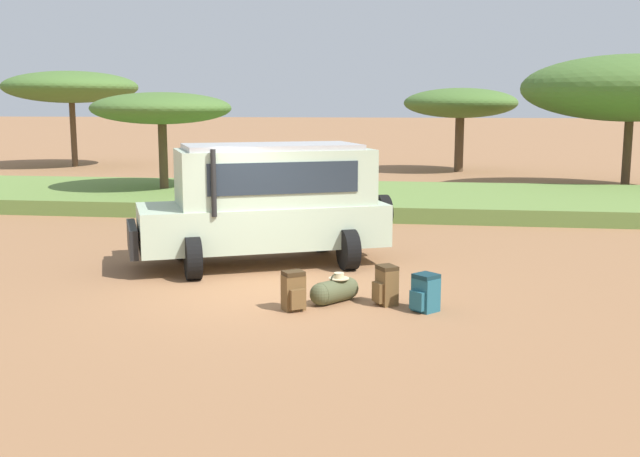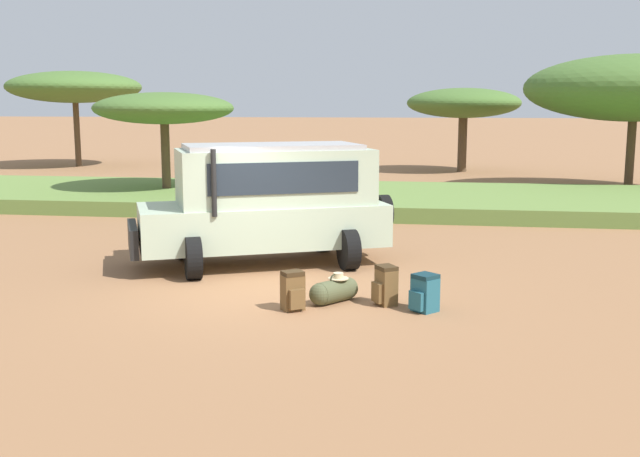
{
  "view_description": "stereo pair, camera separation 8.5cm",
  "coord_description": "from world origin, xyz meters",
  "px_view_note": "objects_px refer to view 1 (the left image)",
  "views": [
    {
      "loc": [
        2.75,
        -12.41,
        3.25
      ],
      "look_at": [
        0.82,
        0.83,
        1.0
      ],
      "focal_mm": 42.0,
      "sensor_mm": 36.0,
      "label": 1
    },
    {
      "loc": [
        2.83,
        -12.4,
        3.25
      ],
      "look_at": [
        0.82,
        0.83,
        1.0
      ],
      "focal_mm": 42.0,
      "sensor_mm": 36.0,
      "label": 2
    }
  ],
  "objects_px": {
    "backpack_beside_front_wheel": "(386,286)",
    "duffel_bag_low_black_case": "(335,291)",
    "backpack_near_rear_wheel": "(294,291)",
    "acacia_tree_right_mid": "(631,88)",
    "safari_vehicle": "(267,201)",
    "backpack_cluster_center": "(425,293)",
    "acacia_tree_far_left": "(71,87)",
    "acacia_tree_left_mid": "(162,109)",
    "acacia_tree_centre_back": "(460,103)"
  },
  "relations": [
    {
      "from": "acacia_tree_far_left",
      "to": "acacia_tree_left_mid",
      "type": "relative_size",
      "value": 1.43
    },
    {
      "from": "duffel_bag_low_black_case",
      "to": "acacia_tree_far_left",
      "type": "distance_m",
      "value": 29.98
    },
    {
      "from": "backpack_beside_front_wheel",
      "to": "acacia_tree_far_left",
      "type": "xyz_separation_m",
      "value": [
        -17.52,
        24.65,
        3.73
      ]
    },
    {
      "from": "backpack_cluster_center",
      "to": "acacia_tree_centre_back",
      "type": "distance_m",
      "value": 25.08
    },
    {
      "from": "backpack_cluster_center",
      "to": "acacia_tree_left_mid",
      "type": "distance_m",
      "value": 15.34
    },
    {
      "from": "backpack_beside_front_wheel",
      "to": "duffel_bag_low_black_case",
      "type": "bearing_deg",
      "value": 178.06
    },
    {
      "from": "backpack_cluster_center",
      "to": "duffel_bag_low_black_case",
      "type": "distance_m",
      "value": 1.52
    },
    {
      "from": "safari_vehicle",
      "to": "backpack_cluster_center",
      "type": "bearing_deg",
      "value": -44.09
    },
    {
      "from": "acacia_tree_centre_back",
      "to": "acacia_tree_left_mid",
      "type": "bearing_deg",
      "value": -128.94
    },
    {
      "from": "acacia_tree_left_mid",
      "to": "acacia_tree_right_mid",
      "type": "relative_size",
      "value": 0.6
    },
    {
      "from": "duffel_bag_low_black_case",
      "to": "acacia_tree_right_mid",
      "type": "distance_m",
      "value": 19.87
    },
    {
      "from": "duffel_bag_low_black_case",
      "to": "backpack_beside_front_wheel",
      "type": "bearing_deg",
      "value": -1.94
    },
    {
      "from": "backpack_cluster_center",
      "to": "acacia_tree_right_mid",
      "type": "height_order",
      "value": "acacia_tree_right_mid"
    },
    {
      "from": "acacia_tree_centre_back",
      "to": "backpack_near_rear_wheel",
      "type": "bearing_deg",
      "value": -97.87
    },
    {
      "from": "backpack_beside_front_wheel",
      "to": "acacia_tree_left_mid",
      "type": "xyz_separation_m",
      "value": [
        -8.11,
        12.01,
        2.75
      ]
    },
    {
      "from": "backpack_near_rear_wheel",
      "to": "duffel_bag_low_black_case",
      "type": "relative_size",
      "value": 0.74
    },
    {
      "from": "acacia_tree_left_mid",
      "to": "acacia_tree_right_mid",
      "type": "height_order",
      "value": "acacia_tree_right_mid"
    },
    {
      "from": "acacia_tree_left_mid",
      "to": "acacia_tree_far_left",
      "type": "bearing_deg",
      "value": 126.68
    },
    {
      "from": "safari_vehicle",
      "to": "backpack_beside_front_wheel",
      "type": "relative_size",
      "value": 8.27
    },
    {
      "from": "backpack_near_rear_wheel",
      "to": "acacia_tree_far_left",
      "type": "height_order",
      "value": "acacia_tree_far_left"
    },
    {
      "from": "backpack_cluster_center",
      "to": "acacia_tree_left_mid",
      "type": "height_order",
      "value": "acacia_tree_left_mid"
    },
    {
      "from": "acacia_tree_left_mid",
      "to": "acacia_tree_right_mid",
      "type": "bearing_deg",
      "value": 18.8
    },
    {
      "from": "safari_vehicle",
      "to": "acacia_tree_left_mid",
      "type": "xyz_separation_m",
      "value": [
        -5.54,
        9.2,
        1.77
      ]
    },
    {
      "from": "duffel_bag_low_black_case",
      "to": "backpack_cluster_center",
      "type": "bearing_deg",
      "value": -12.34
    },
    {
      "from": "duffel_bag_low_black_case",
      "to": "acacia_tree_right_mid",
      "type": "bearing_deg",
      "value": 63.23
    },
    {
      "from": "backpack_near_rear_wheel",
      "to": "acacia_tree_centre_back",
      "type": "relative_size",
      "value": 0.12
    },
    {
      "from": "backpack_near_rear_wheel",
      "to": "acacia_tree_centre_back",
      "type": "xyz_separation_m",
      "value": [
        3.47,
        25.11,
        2.92
      ]
    },
    {
      "from": "acacia_tree_right_mid",
      "to": "backpack_cluster_center",
      "type": "bearing_deg",
      "value": -112.39
    },
    {
      "from": "backpack_near_rear_wheel",
      "to": "acacia_tree_centre_back",
      "type": "bearing_deg",
      "value": 82.13
    },
    {
      "from": "backpack_cluster_center",
      "to": "acacia_tree_left_mid",
      "type": "bearing_deg",
      "value": 125.39
    },
    {
      "from": "backpack_near_rear_wheel",
      "to": "acacia_tree_far_left",
      "type": "bearing_deg",
      "value": 122.57
    },
    {
      "from": "backpack_beside_front_wheel",
      "to": "acacia_tree_right_mid",
      "type": "relative_size",
      "value": 0.08
    },
    {
      "from": "duffel_bag_low_black_case",
      "to": "acacia_tree_far_left",
      "type": "bearing_deg",
      "value": 124.11
    },
    {
      "from": "backpack_cluster_center",
      "to": "backpack_near_rear_wheel",
      "type": "bearing_deg",
      "value": -173.16
    },
    {
      "from": "acacia_tree_centre_back",
      "to": "safari_vehicle",
      "type": "bearing_deg",
      "value": -101.98
    },
    {
      "from": "duffel_bag_low_black_case",
      "to": "acacia_tree_centre_back",
      "type": "distance_m",
      "value": 24.9
    },
    {
      "from": "backpack_cluster_center",
      "to": "acacia_tree_right_mid",
      "type": "bearing_deg",
      "value": 67.61
    },
    {
      "from": "safari_vehicle",
      "to": "backpack_beside_front_wheel",
      "type": "bearing_deg",
      "value": -47.53
    },
    {
      "from": "backpack_cluster_center",
      "to": "acacia_tree_left_mid",
      "type": "xyz_separation_m",
      "value": [
        -8.74,
        12.3,
        2.77
      ]
    },
    {
      "from": "backpack_near_rear_wheel",
      "to": "backpack_cluster_center",
      "type": "bearing_deg",
      "value": 6.84
    },
    {
      "from": "acacia_tree_right_mid",
      "to": "backpack_near_rear_wheel",
      "type": "bearing_deg",
      "value": -117.51
    },
    {
      "from": "safari_vehicle",
      "to": "backpack_near_rear_wheel",
      "type": "height_order",
      "value": "safari_vehicle"
    },
    {
      "from": "duffel_bag_low_black_case",
      "to": "acacia_tree_centre_back",
      "type": "xyz_separation_m",
      "value": [
        2.89,
        24.54,
        3.03
      ]
    },
    {
      "from": "acacia_tree_left_mid",
      "to": "acacia_tree_centre_back",
      "type": "relative_size",
      "value": 0.89
    },
    {
      "from": "backpack_near_rear_wheel",
      "to": "backpack_beside_front_wheel",
      "type": "bearing_deg",
      "value": 20.8
    },
    {
      "from": "acacia_tree_far_left",
      "to": "acacia_tree_right_mid",
      "type": "distance_m",
      "value": 26.47
    },
    {
      "from": "backpack_near_rear_wheel",
      "to": "acacia_tree_right_mid",
      "type": "bearing_deg",
      "value": 62.49
    },
    {
      "from": "safari_vehicle",
      "to": "acacia_tree_far_left",
      "type": "xyz_separation_m",
      "value": [
        -14.95,
        21.84,
        2.75
      ]
    },
    {
      "from": "backpack_cluster_center",
      "to": "acacia_tree_far_left",
      "type": "relative_size",
      "value": 0.09
    },
    {
      "from": "safari_vehicle",
      "to": "acacia_tree_far_left",
      "type": "distance_m",
      "value": 26.61
    }
  ]
}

